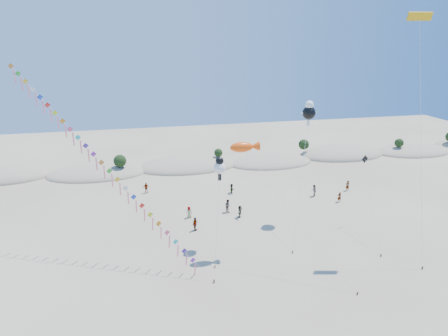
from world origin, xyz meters
TOP-DOWN VIEW (x-y plane):
  - dune_ridge at (1.06, 45.14)m, footprint 145.30×11.49m
  - kite_train at (-12.37, 17.77)m, footprint 20.08×16.15m
  - fish_kite at (2.67, 14.93)m, footprint 9.89×11.03m
  - cartoon_kite_low at (0.32, 16.74)m, footprint 2.32×5.84m
  - cartoon_kite_high at (12.70, 21.56)m, footprint 6.00×9.88m
  - parafoil_kite at (19.75, 13.10)m, footprint 2.41×6.96m
  - dark_kite at (18.72, 16.39)m, footprint 2.88×8.84m
  - beachgoers at (5.47, 25.94)m, footprint 31.81×14.45m

SIDE VIEW (x-z plane):
  - dune_ridge at x=1.06m, z-range -2.67..2.90m
  - beachgoers at x=5.47m, z-range -0.07..1.78m
  - dark_kite at x=18.72m, z-range 1.92..10.87m
  - cartoon_kite_low at x=0.32m, z-range 4.13..14.61m
  - kite_train at x=-12.37m, z-range 0.41..20.89m
  - fish_kite at x=2.67m, z-range 5.68..18.19m
  - cartoon_kite_high at x=12.70m, z-range 6.38..21.85m
  - parafoil_kite at x=19.75m, z-range 11.69..36.85m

